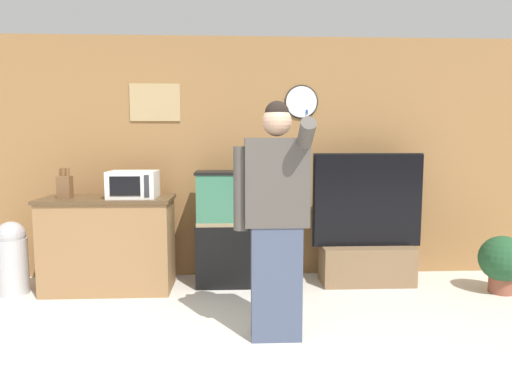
# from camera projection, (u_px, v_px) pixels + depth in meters

# --- Properties ---
(wall_back_paneled) EXTENTS (10.00, 0.08, 2.60)m
(wall_back_paneled) POSITION_uv_depth(u_px,v_px,m) (216.00, 158.00, 5.00)
(wall_back_paneled) COLOR olive
(wall_back_paneled) RESTS_ON ground_plane
(counter_island) EXTENTS (1.27, 0.59, 0.94)m
(counter_island) POSITION_uv_depth(u_px,v_px,m) (109.00, 244.00, 4.54)
(counter_island) COLOR olive
(counter_island) RESTS_ON ground_plane
(microwave) EXTENTS (0.46, 0.38, 0.26)m
(microwave) POSITION_uv_depth(u_px,v_px,m) (133.00, 184.00, 4.47)
(microwave) COLOR white
(microwave) RESTS_ON counter_island
(knife_block) EXTENTS (0.12, 0.12, 0.29)m
(knife_block) POSITION_uv_depth(u_px,v_px,m) (65.00, 187.00, 4.43)
(knife_block) COLOR brown
(knife_block) RESTS_ON counter_island
(aquarium_on_stand) EXTENTS (0.83, 0.40, 1.18)m
(aquarium_on_stand) POSITION_uv_depth(u_px,v_px,m) (236.00, 228.00, 4.71)
(aquarium_on_stand) COLOR black
(aquarium_on_stand) RESTS_ON ground_plane
(tv_on_stand) EXTENTS (1.15, 0.40, 1.37)m
(tv_on_stand) POSITION_uv_depth(u_px,v_px,m) (367.00, 246.00, 4.76)
(tv_on_stand) COLOR brown
(tv_on_stand) RESTS_ON ground_plane
(person_standing) EXTENTS (0.56, 0.42, 1.78)m
(person_standing) POSITION_uv_depth(u_px,v_px,m) (275.00, 217.00, 3.37)
(person_standing) COLOR #424C66
(person_standing) RESTS_ON ground_plane
(potted_plant) EXTENTS (0.45, 0.45, 0.57)m
(potted_plant) POSITION_uv_depth(u_px,v_px,m) (503.00, 261.00, 4.46)
(potted_plant) COLOR brown
(potted_plant) RESTS_ON ground_plane
(trash_bin) EXTENTS (0.29, 0.29, 0.72)m
(trash_bin) POSITION_uv_depth(u_px,v_px,m) (12.00, 257.00, 4.43)
(trash_bin) COLOR #B7B7BC
(trash_bin) RESTS_ON ground_plane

